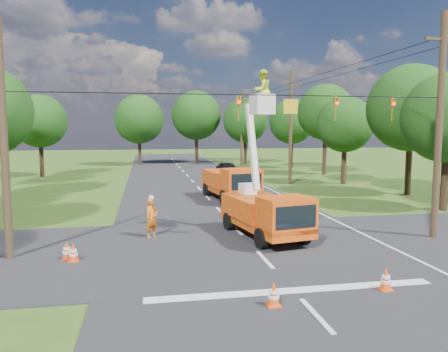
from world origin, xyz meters
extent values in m
plane|color=#335118|center=(0.00, 20.00, 0.00)|extent=(140.00, 140.00, 0.00)
cube|color=black|center=(0.00, 20.00, 0.00)|extent=(12.00, 100.00, 0.06)
cube|color=black|center=(0.00, 2.00, 0.00)|extent=(56.00, 10.00, 0.07)
cube|color=silver|center=(0.00, -3.20, 0.00)|extent=(9.00, 0.45, 0.02)
cube|color=silver|center=(5.60, 20.00, 0.00)|extent=(0.12, 90.00, 0.02)
cube|color=orange|center=(0.93, 3.53, 0.68)|extent=(3.12, 5.98, 0.43)
cube|color=orange|center=(1.32, 1.52, 1.42)|extent=(2.35, 1.97, 1.42)
cube|color=black|center=(1.47, 0.73, 1.47)|extent=(1.78, 0.39, 0.90)
cube|color=orange|center=(0.79, 4.27, 1.28)|extent=(2.85, 3.86, 0.95)
cylinder|color=black|center=(0.29, 1.57, 0.44)|extent=(0.46, 0.91, 0.87)
cylinder|color=black|center=(2.25, 1.94, 0.44)|extent=(0.46, 0.91, 0.87)
cylinder|color=black|center=(-0.38, 5.11, 0.44)|extent=(0.46, 0.91, 0.87)
cylinder|color=black|center=(1.57, 5.48, 0.44)|extent=(0.46, 0.91, 0.87)
cube|color=silver|center=(0.59, 5.30, 1.99)|extent=(0.83, 0.83, 0.52)
cube|color=silver|center=(0.69, 4.78, 4.08)|extent=(0.50, 1.29, 4.11)
cube|color=silver|center=(0.88, 3.81, 6.02)|extent=(1.05, 1.05, 0.90)
imported|color=#C6E526|center=(0.88, 3.81, 6.63)|extent=(1.13, 1.03, 1.87)
cube|color=orange|center=(1.45, 14.17, 0.76)|extent=(3.19, 6.58, 0.47)
cube|color=orange|center=(1.77, 11.93, 1.58)|extent=(2.55, 2.10, 1.58)
cube|color=black|center=(1.90, 11.05, 1.63)|extent=(1.99, 0.35, 1.00)
cube|color=orange|center=(1.33, 15.01, 1.42)|extent=(3.00, 4.21, 1.05)
cylinder|color=black|center=(0.64, 12.04, 0.48)|extent=(0.47, 1.01, 0.97)
cylinder|color=black|center=(2.83, 12.35, 0.48)|extent=(0.47, 1.01, 0.97)
cylinder|color=black|center=(0.07, 16.00, 0.48)|extent=(0.47, 1.01, 0.97)
cylinder|color=black|center=(2.26, 16.31, 0.48)|extent=(0.47, 1.01, 0.97)
imported|color=orange|center=(-4.10, 4.32, 0.90)|extent=(0.78, 0.75, 1.81)
imported|color=black|center=(3.98, 28.31, 0.77)|extent=(2.11, 4.61, 1.53)
cone|color=#F54A0C|center=(-0.92, -4.16, 0.38)|extent=(0.36, 0.36, 0.70)
cube|color=#F54A0C|center=(-0.92, -4.16, 0.04)|extent=(0.38, 0.38, 0.04)
cylinder|color=white|center=(-0.92, -4.16, 0.44)|extent=(0.26, 0.26, 0.09)
cylinder|color=white|center=(-0.92, -4.16, 0.29)|extent=(0.31, 0.31, 0.09)
cone|color=#F54A0C|center=(2.80, -3.62, 0.38)|extent=(0.36, 0.36, 0.70)
cube|color=#F54A0C|center=(2.80, -3.62, 0.04)|extent=(0.38, 0.38, 0.04)
cylinder|color=white|center=(2.80, -3.62, 0.44)|extent=(0.26, 0.26, 0.09)
cylinder|color=white|center=(2.80, -3.62, 0.29)|extent=(0.31, 0.31, 0.09)
cone|color=#F54A0C|center=(0.99, 7.95, 0.38)|extent=(0.36, 0.36, 0.70)
cube|color=#F54A0C|center=(0.99, 7.95, 0.04)|extent=(0.38, 0.38, 0.04)
cylinder|color=white|center=(0.99, 7.95, 0.44)|extent=(0.26, 0.26, 0.09)
cylinder|color=white|center=(0.99, 7.95, 0.29)|extent=(0.31, 0.31, 0.09)
cone|color=#F54A0C|center=(2.75, 10.48, 0.38)|extent=(0.36, 0.36, 0.70)
cube|color=#F54A0C|center=(2.75, 10.48, 0.04)|extent=(0.38, 0.38, 0.04)
cylinder|color=white|center=(2.75, 10.48, 0.44)|extent=(0.26, 0.26, 0.09)
cylinder|color=white|center=(2.75, 10.48, 0.29)|extent=(0.31, 0.31, 0.09)
cone|color=#F54A0C|center=(-7.04, 1.10, 0.38)|extent=(0.36, 0.36, 0.70)
cube|color=#F54A0C|center=(-7.04, 1.10, 0.04)|extent=(0.38, 0.38, 0.04)
cylinder|color=white|center=(-7.04, 1.10, 0.44)|extent=(0.26, 0.26, 0.09)
cylinder|color=white|center=(-7.04, 1.10, 0.29)|extent=(0.31, 0.31, 0.09)
cone|color=#F54A0C|center=(-7.33, 1.45, 0.38)|extent=(0.36, 0.36, 0.70)
cube|color=#F54A0C|center=(-7.33, 1.45, 0.04)|extent=(0.38, 0.38, 0.04)
cylinder|color=white|center=(-7.33, 1.45, 0.44)|extent=(0.26, 0.26, 0.09)
cylinder|color=white|center=(-7.33, 1.45, 0.29)|extent=(0.31, 0.31, 0.09)
cone|color=#F54A0C|center=(4.22, 17.28, 0.38)|extent=(0.36, 0.36, 0.70)
cube|color=#F54A0C|center=(4.22, 17.28, 0.04)|extent=(0.38, 0.38, 0.04)
cylinder|color=white|center=(4.22, 17.28, 0.44)|extent=(0.26, 0.26, 0.09)
cylinder|color=white|center=(4.22, 17.28, 0.29)|extent=(0.31, 0.31, 0.09)
cone|color=#F54A0C|center=(5.29, 8.73, 0.38)|extent=(0.36, 0.36, 0.70)
cube|color=#F54A0C|center=(5.29, 8.73, 0.04)|extent=(0.38, 0.38, 0.04)
cylinder|color=white|center=(5.29, 8.73, 0.44)|extent=(0.26, 0.26, 0.09)
cylinder|color=white|center=(5.29, 8.73, 0.29)|extent=(0.31, 0.31, 0.09)
cylinder|color=#4C3823|center=(8.50, 2.00, 5.00)|extent=(0.30, 0.30, 10.00)
cube|color=#4C3823|center=(8.50, 2.00, 8.80)|extent=(1.80, 0.12, 0.12)
cylinder|color=#4C3823|center=(8.50, 22.00, 5.00)|extent=(0.30, 0.30, 10.00)
cube|color=#4C3823|center=(8.50, 22.00, 8.80)|extent=(1.80, 0.12, 0.12)
cylinder|color=#4C3823|center=(8.50, 42.00, 5.00)|extent=(0.30, 0.30, 10.00)
cube|color=#4C3823|center=(8.50, 42.00, 8.80)|extent=(1.80, 0.12, 0.12)
cylinder|color=#4C3823|center=(-9.50, 2.00, 4.50)|extent=(0.30, 0.30, 9.00)
cylinder|color=black|center=(-0.50, 2.00, 6.30)|extent=(18.00, 0.04, 0.04)
cube|color=gold|center=(1.60, 2.00, 5.85)|extent=(0.60, 0.05, 0.60)
imported|color=gold|center=(-0.60, 2.00, 5.75)|extent=(0.16, 0.20, 1.00)
sphere|color=#FF0C0C|center=(-0.60, 1.88, 6.00)|extent=(0.14, 0.14, 0.14)
imported|color=gold|center=(3.60, 2.00, 5.75)|extent=(0.16, 0.20, 1.00)
sphere|color=#FF0C0C|center=(3.60, 1.88, 6.00)|extent=(0.14, 0.14, 0.14)
imported|color=gold|center=(6.20, 2.00, 5.75)|extent=(0.16, 0.20, 1.00)
sphere|color=#FF0C0C|center=(6.20, 1.88, 6.00)|extent=(0.14, 0.14, 0.14)
cylinder|color=#382616|center=(-14.80, 32.00, 2.02)|extent=(0.44, 0.44, 4.05)
sphere|color=#153C10|center=(-14.80, 32.00, 5.70)|extent=(5.40, 5.40, 5.40)
cylinder|color=#382616|center=(13.50, 8.00, 1.98)|extent=(0.44, 0.44, 3.96)
sphere|color=#153C10|center=(13.50, 8.00, 5.58)|extent=(5.40, 5.40, 5.40)
cylinder|color=#382616|center=(15.00, 14.00, 2.29)|extent=(0.44, 0.44, 4.58)
sphere|color=#153C10|center=(15.00, 14.00, 6.45)|extent=(6.40, 6.40, 6.40)
cylinder|color=#382616|center=(13.20, 21.00, 1.89)|extent=(0.44, 0.44, 3.78)
sphere|color=#153C10|center=(13.20, 21.00, 5.33)|extent=(5.00, 5.00, 5.00)
cylinder|color=#382616|center=(14.80, 29.00, 2.38)|extent=(0.44, 0.44, 4.75)
sphere|color=#153C10|center=(14.80, 29.00, 6.70)|extent=(6.00, 6.00, 6.00)
cylinder|color=#382616|center=(13.80, 37.00, 2.07)|extent=(0.44, 0.44, 4.14)
sphere|color=#153C10|center=(13.80, 37.00, 5.83)|extent=(5.60, 5.60, 5.60)
cylinder|color=#382616|center=(-5.00, 45.00, 2.20)|extent=(0.44, 0.44, 4.40)
sphere|color=#153C10|center=(-5.00, 45.00, 6.20)|extent=(6.60, 6.60, 6.60)
cylinder|color=#382616|center=(3.00, 47.00, 2.42)|extent=(0.44, 0.44, 4.84)
sphere|color=#153C10|center=(3.00, 47.00, 6.82)|extent=(7.00, 7.00, 7.00)
cylinder|color=#382616|center=(9.50, 44.00, 2.16)|extent=(0.44, 0.44, 4.31)
sphere|color=#153C10|center=(9.50, 44.00, 6.08)|extent=(6.20, 6.20, 6.20)
camera|label=1|loc=(-4.37, -15.40, 4.94)|focal=35.00mm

